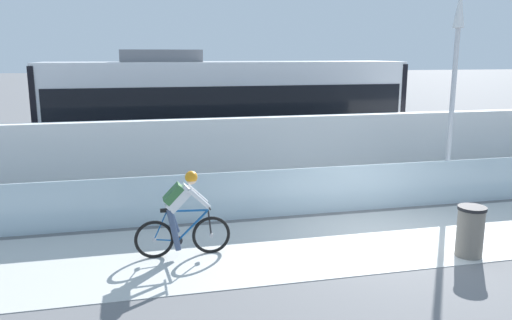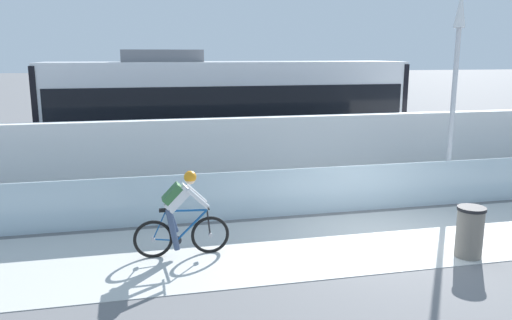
{
  "view_description": "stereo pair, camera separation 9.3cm",
  "coord_description": "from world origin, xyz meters",
  "px_view_note": "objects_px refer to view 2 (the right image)",
  "views": [
    {
      "loc": [
        -4.83,
        -8.99,
        3.68
      ],
      "look_at": [
        -2.15,
        2.35,
        1.25
      ],
      "focal_mm": 35.71,
      "sensor_mm": 36.0,
      "label": 1
    },
    {
      "loc": [
        -4.74,
        -9.01,
        3.68
      ],
      "look_at": [
        -2.15,
        2.35,
        1.25
      ],
      "focal_mm": 35.71,
      "sensor_mm": 36.0,
      "label": 2
    }
  ],
  "objects_px": {
    "tram": "(227,112)",
    "trash_bin": "(470,232)",
    "cyclist_on_bike": "(181,214)",
    "lamp_post_antenna": "(456,70)"
  },
  "relations": [
    {
      "from": "cyclist_on_bike",
      "to": "trash_bin",
      "type": "bearing_deg",
      "value": -13.62
    },
    {
      "from": "tram",
      "to": "lamp_post_antenna",
      "type": "bearing_deg",
      "value": -44.05
    },
    {
      "from": "trash_bin",
      "to": "lamp_post_antenna",
      "type": "bearing_deg",
      "value": 62.87
    },
    {
      "from": "trash_bin",
      "to": "tram",
      "type": "bearing_deg",
      "value": 111.04
    },
    {
      "from": "cyclist_on_bike",
      "to": "lamp_post_antenna",
      "type": "relative_size",
      "value": 0.34
    },
    {
      "from": "tram",
      "to": "trash_bin",
      "type": "xyz_separation_m",
      "value": [
        3.12,
        -8.1,
        -1.41
      ]
    },
    {
      "from": "lamp_post_antenna",
      "to": "trash_bin",
      "type": "xyz_separation_m",
      "value": [
        -1.74,
        -3.4,
        -2.81
      ]
    },
    {
      "from": "tram",
      "to": "cyclist_on_bike",
      "type": "distance_m",
      "value": 7.23
    },
    {
      "from": "tram",
      "to": "cyclist_on_bike",
      "type": "height_order",
      "value": "tram"
    },
    {
      "from": "cyclist_on_bike",
      "to": "trash_bin",
      "type": "xyz_separation_m",
      "value": [
        5.15,
        -1.25,
        -0.32
      ]
    }
  ]
}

